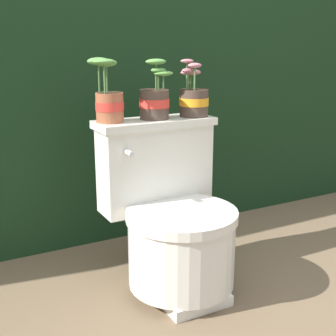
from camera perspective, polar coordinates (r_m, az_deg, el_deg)
name	(u,v)px	position (r m, az deg, el deg)	size (l,w,h in m)	color
ground_plane	(195,285)	(1.95, 3.30, -14.00)	(12.00, 12.00, 0.00)	brown
hedge_backdrop	(101,79)	(2.62, -8.22, 10.67)	(4.35, 0.85, 1.50)	black
toilet	(173,220)	(1.84, 0.55, -6.38)	(0.48, 0.52, 0.65)	silver
potted_plant_left	(108,98)	(1.79, -7.28, 8.46)	(0.13, 0.11, 0.24)	#9E5638
potted_plant_midleft	(155,99)	(1.86, -1.60, 8.39)	(0.14, 0.12, 0.23)	#47382D
potted_plant_middle	(194,98)	(1.92, 3.13, 8.52)	(0.12, 0.12, 0.23)	#47382D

